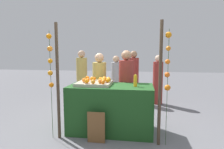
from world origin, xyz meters
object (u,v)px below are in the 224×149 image
(stall_counter, at_px, (111,108))
(orange_1, at_px, (84,80))
(orange_0, at_px, (104,81))
(juice_bottle, at_px, (135,81))
(chalkboard_sign, at_px, (96,128))
(vendor_left, at_px, (100,89))
(vendor_right, at_px, (126,89))

(stall_counter, xyz_separation_m, orange_1, (-0.52, -0.09, 0.58))
(orange_1, bearing_deg, stall_counter, 9.50)
(orange_0, height_order, juice_bottle, juice_bottle)
(chalkboard_sign, relative_size, vendor_left, 0.36)
(orange_1, relative_size, vendor_left, 0.06)
(orange_0, bearing_deg, stall_counter, 24.36)
(orange_0, bearing_deg, juice_bottle, 0.08)
(vendor_right, bearing_deg, orange_1, -138.98)
(juice_bottle, relative_size, vendor_left, 0.15)
(stall_counter, xyz_separation_m, chalkboard_sign, (-0.18, -0.54, -0.20))
(orange_1, xyz_separation_m, juice_bottle, (1.00, 0.03, 0.01))
(vendor_left, bearing_deg, juice_bottle, -38.94)
(orange_0, xyz_separation_m, orange_1, (-0.38, -0.03, 0.00))
(chalkboard_sign, bearing_deg, orange_1, 126.71)
(juice_bottle, height_order, vendor_left, vendor_left)
(juice_bottle, relative_size, vendor_right, 0.14)
(vendor_left, distance_m, vendor_right, 0.63)
(stall_counter, distance_m, vendor_left, 0.78)
(stall_counter, height_order, vendor_right, vendor_right)
(chalkboard_sign, relative_size, vendor_right, 0.35)
(orange_0, relative_size, juice_bottle, 0.34)
(orange_1, xyz_separation_m, vendor_left, (0.15, 0.72, -0.31))
(stall_counter, bearing_deg, juice_bottle, -7.04)
(stall_counter, height_order, vendor_left, vendor_left)
(juice_bottle, relative_size, chalkboard_sign, 0.41)
(vendor_left, bearing_deg, orange_0, -71.18)
(orange_0, bearing_deg, vendor_left, 108.82)
(stall_counter, bearing_deg, chalkboard_sign, -108.03)
(stall_counter, height_order, orange_0, orange_0)
(juice_bottle, distance_m, vendor_left, 1.14)
(orange_0, xyz_separation_m, chalkboard_sign, (-0.04, -0.48, -0.77))
(juice_bottle, bearing_deg, stall_counter, 172.96)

